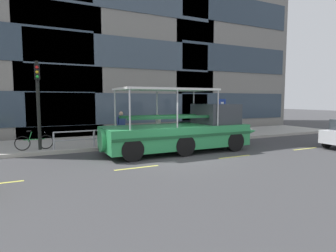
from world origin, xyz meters
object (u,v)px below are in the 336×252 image
at_px(pedestrian_near_bow, 203,123).
at_px(parking_sign, 222,111).
at_px(traffic_light_pole, 38,97).
at_px(pedestrian_mid_right, 121,123).
at_px(duck_tour_boat, 185,131).
at_px(pedestrian_mid_left, 158,125).
at_px(leaned_bicycle, 34,142).

bearing_deg(pedestrian_near_bow, parking_sign, -5.78).
bearing_deg(parking_sign, traffic_light_pole, -177.62).
relative_size(traffic_light_pole, pedestrian_mid_right, 2.43).
xyz_separation_m(parking_sign, pedestrian_near_bow, (-1.42, 0.14, -0.78)).
bearing_deg(pedestrian_near_bow, duck_tour_boat, -134.85).
relative_size(parking_sign, duck_tour_boat, 0.27).
relative_size(duck_tour_boat, pedestrian_near_bow, 6.02).
bearing_deg(pedestrian_near_bow, pedestrian_mid_left, -179.03).
bearing_deg(parking_sign, pedestrian_mid_left, 178.93).
bearing_deg(pedestrian_mid_right, leaned_bicycle, -171.17).
xyz_separation_m(traffic_light_pole, duck_tour_boat, (6.73, -2.58, -1.74)).
relative_size(traffic_light_pole, pedestrian_near_bow, 2.82).
height_order(parking_sign, pedestrian_near_bow, parking_sign).
height_order(duck_tour_boat, pedestrian_near_bow, duck_tour_boat).
bearing_deg(pedestrian_near_bow, pedestrian_mid_right, 177.69).
bearing_deg(parking_sign, leaned_bicycle, -178.25).
height_order(leaned_bicycle, duck_tour_boat, duck_tour_boat).
height_order(traffic_light_pole, leaned_bicycle, traffic_light_pole).
relative_size(traffic_light_pole, leaned_bicycle, 2.47).
bearing_deg(parking_sign, pedestrian_mid_right, 176.98).
xyz_separation_m(parking_sign, pedestrian_mid_left, (-4.69, 0.09, -0.76)).
bearing_deg(leaned_bicycle, pedestrian_mid_right, 8.83).
xyz_separation_m(leaned_bicycle, pedestrian_mid_left, (6.89, 0.44, 0.56)).
relative_size(traffic_light_pole, pedestrian_mid_left, 2.77).
relative_size(traffic_light_pole, duck_tour_boat, 0.47).
distance_m(traffic_light_pole, pedestrian_mid_left, 6.86).
distance_m(parking_sign, duck_tour_boat, 5.58).
relative_size(duck_tour_boat, pedestrian_mid_left, 5.90).
relative_size(leaned_bicycle, duck_tour_boat, 0.19).
height_order(leaned_bicycle, pedestrian_mid_right, pedestrian_mid_right).
bearing_deg(parking_sign, duck_tour_boat, -146.40).
bearing_deg(traffic_light_pole, pedestrian_near_bow, 3.54).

